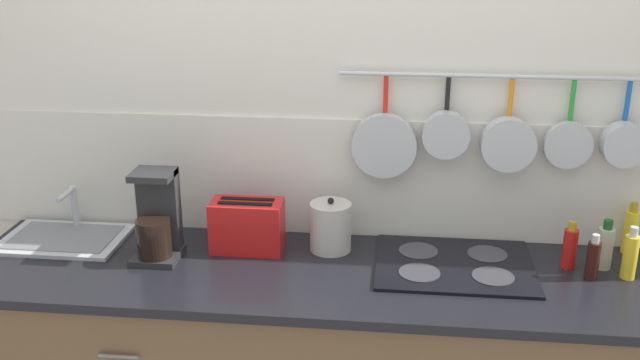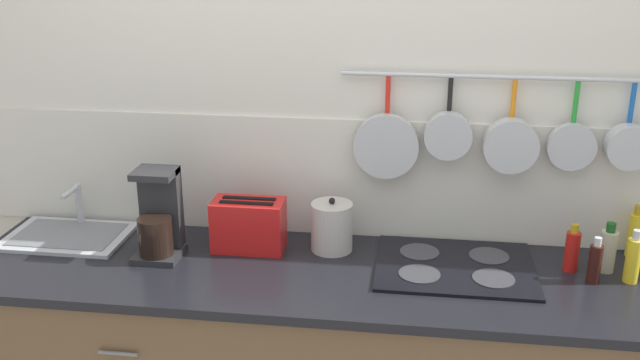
{
  "view_description": "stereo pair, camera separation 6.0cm",
  "coord_description": "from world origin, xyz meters",
  "px_view_note": "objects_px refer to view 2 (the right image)",
  "views": [
    {
      "loc": [
        0.26,
        -2.3,
        2.09
      ],
      "look_at": [
        0.0,
        0.0,
        1.26
      ],
      "focal_mm": 40.0,
      "sensor_mm": 36.0,
      "label": 1
    },
    {
      "loc": [
        0.32,
        -2.29,
        2.09
      ],
      "look_at": [
        0.0,
        0.0,
        1.26
      ],
      "focal_mm": 40.0,
      "sensor_mm": 36.0,
      "label": 2
    }
  ],
  "objects_px": {
    "coffee_maker": "(159,221)",
    "bottle_sesame_oil": "(633,259)",
    "bottle_hot_sauce": "(572,250)",
    "bottle_vinegar": "(595,263)",
    "kettle": "(332,227)",
    "bottle_cooking_wine": "(608,250)",
    "toaster": "(249,225)",
    "bottle_dish_soap": "(634,234)"
  },
  "relations": [
    {
      "from": "kettle",
      "to": "bottle_sesame_oil",
      "type": "bearing_deg",
      "value": -6.49
    },
    {
      "from": "toaster",
      "to": "bottle_hot_sauce",
      "type": "xyz_separation_m",
      "value": [
        1.19,
        -0.02,
        -0.02
      ]
    },
    {
      "from": "bottle_hot_sauce",
      "to": "bottle_sesame_oil",
      "type": "bearing_deg",
      "value": -18.33
    },
    {
      "from": "kettle",
      "to": "bottle_vinegar",
      "type": "height_order",
      "value": "kettle"
    },
    {
      "from": "coffee_maker",
      "to": "bottle_sesame_oil",
      "type": "distance_m",
      "value": 1.71
    },
    {
      "from": "toaster",
      "to": "bottle_sesame_oil",
      "type": "height_order",
      "value": "toaster"
    },
    {
      "from": "bottle_cooking_wine",
      "to": "bottle_sesame_oil",
      "type": "distance_m",
      "value": 0.1
    },
    {
      "from": "bottle_sesame_oil",
      "to": "toaster",
      "type": "bearing_deg",
      "value": 176.57
    },
    {
      "from": "toaster",
      "to": "bottle_cooking_wine",
      "type": "bearing_deg",
      "value": -0.4
    },
    {
      "from": "kettle",
      "to": "bottle_vinegar",
      "type": "bearing_deg",
      "value": -8.7
    },
    {
      "from": "toaster",
      "to": "bottle_cooking_wine",
      "type": "xyz_separation_m",
      "value": [
        1.32,
        -0.01,
        -0.02
      ]
    },
    {
      "from": "coffee_maker",
      "to": "bottle_hot_sauce",
      "type": "xyz_separation_m",
      "value": [
        1.51,
        0.07,
        -0.06
      ]
    },
    {
      "from": "coffee_maker",
      "to": "bottle_dish_soap",
      "type": "height_order",
      "value": "coffee_maker"
    },
    {
      "from": "toaster",
      "to": "bottle_vinegar",
      "type": "relative_size",
      "value": 1.7
    },
    {
      "from": "toaster",
      "to": "bottle_dish_soap",
      "type": "distance_m",
      "value": 1.45
    },
    {
      "from": "coffee_maker",
      "to": "bottle_sesame_oil",
      "type": "height_order",
      "value": "coffee_maker"
    },
    {
      "from": "bottle_vinegar",
      "to": "bottle_sesame_oil",
      "type": "bearing_deg",
      "value": 9.53
    },
    {
      "from": "bottle_hot_sauce",
      "to": "bottle_cooking_wine",
      "type": "xyz_separation_m",
      "value": [
        0.13,
        0.01,
        0.0
      ]
    },
    {
      "from": "kettle",
      "to": "bottle_cooking_wine",
      "type": "xyz_separation_m",
      "value": [
        1.0,
        -0.05,
        -0.01
      ]
    },
    {
      "from": "bottle_hot_sauce",
      "to": "bottle_cooking_wine",
      "type": "bearing_deg",
      "value": 4.76
    },
    {
      "from": "kettle",
      "to": "bottle_hot_sauce",
      "type": "relative_size",
      "value": 1.18
    },
    {
      "from": "bottle_cooking_wine",
      "to": "bottle_hot_sauce",
      "type": "bearing_deg",
      "value": -175.24
    },
    {
      "from": "toaster",
      "to": "bottle_hot_sauce",
      "type": "bearing_deg",
      "value": -0.94
    },
    {
      "from": "bottle_sesame_oil",
      "to": "bottle_dish_soap",
      "type": "distance_m",
      "value": 0.23
    },
    {
      "from": "bottle_hot_sauce",
      "to": "bottle_vinegar",
      "type": "xyz_separation_m",
      "value": [
        0.06,
        -0.09,
        -0.0
      ]
    },
    {
      "from": "coffee_maker",
      "to": "bottle_cooking_wine",
      "type": "xyz_separation_m",
      "value": [
        1.64,
        0.08,
        -0.06
      ]
    },
    {
      "from": "toaster",
      "to": "bottle_sesame_oil",
      "type": "distance_m",
      "value": 1.39
    },
    {
      "from": "bottle_hot_sauce",
      "to": "bottle_vinegar",
      "type": "distance_m",
      "value": 0.11
    },
    {
      "from": "bottle_vinegar",
      "to": "bottle_cooking_wine",
      "type": "distance_m",
      "value": 0.12
    },
    {
      "from": "bottle_hot_sauce",
      "to": "kettle",
      "type": "bearing_deg",
      "value": 176.21
    },
    {
      "from": "bottle_sesame_oil",
      "to": "bottle_vinegar",
      "type": "bearing_deg",
      "value": -170.47
    },
    {
      "from": "kettle",
      "to": "bottle_hot_sauce",
      "type": "height_order",
      "value": "kettle"
    },
    {
      "from": "toaster",
      "to": "kettle",
      "type": "xyz_separation_m",
      "value": [
        0.32,
        0.04,
        -0.01
      ]
    },
    {
      "from": "bottle_dish_soap",
      "to": "toaster",
      "type": "bearing_deg",
      "value": -174.67
    },
    {
      "from": "coffee_maker",
      "to": "bottle_sesame_oil",
      "type": "bearing_deg",
      "value": 0.36
    },
    {
      "from": "bottle_sesame_oil",
      "to": "bottle_dish_soap",
      "type": "relative_size",
      "value": 0.96
    },
    {
      "from": "bottle_sesame_oil",
      "to": "bottle_dish_soap",
      "type": "bearing_deg",
      "value": 74.07
    },
    {
      "from": "bottle_cooking_wine",
      "to": "bottle_dish_soap",
      "type": "height_order",
      "value": "bottle_dish_soap"
    },
    {
      "from": "bottle_vinegar",
      "to": "bottle_cooking_wine",
      "type": "bearing_deg",
      "value": 56.14
    },
    {
      "from": "kettle",
      "to": "bottle_dish_soap",
      "type": "distance_m",
      "value": 1.13
    },
    {
      "from": "coffee_maker",
      "to": "toaster",
      "type": "xyz_separation_m",
      "value": [
        0.32,
        0.09,
        -0.04
      ]
    },
    {
      "from": "bottle_vinegar",
      "to": "bottle_sesame_oil",
      "type": "height_order",
      "value": "bottle_sesame_oil"
    }
  ]
}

